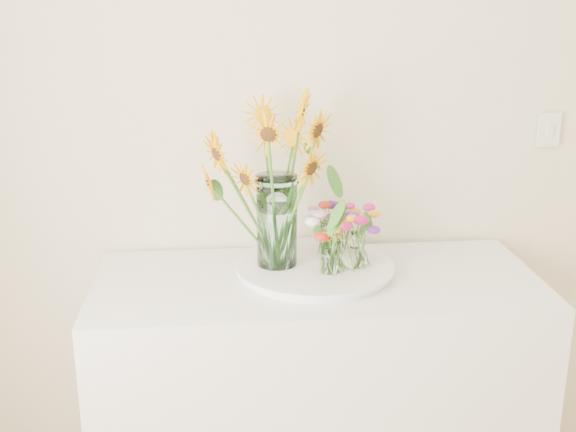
% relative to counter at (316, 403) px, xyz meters
% --- Properties ---
extents(counter, '(1.40, 0.60, 0.90)m').
position_rel_counter_xyz_m(counter, '(0.00, 0.00, 0.00)').
color(counter, white).
rests_on(counter, ground_plane).
extents(tray, '(0.48, 0.48, 0.02)m').
position_rel_counter_xyz_m(tray, '(-0.00, 0.05, 0.46)').
color(tray, white).
rests_on(tray, counter).
extents(mason_jar, '(0.14, 0.14, 0.30)m').
position_rel_counter_xyz_m(mason_jar, '(-0.12, 0.06, 0.62)').
color(mason_jar, '#C3F4F2').
rests_on(mason_jar, tray).
extents(sunflower_bouquet, '(0.87, 0.87, 0.55)m').
position_rel_counter_xyz_m(sunflower_bouquet, '(-0.12, 0.06, 0.75)').
color(sunflower_bouquet, '#FFAB05').
rests_on(sunflower_bouquet, tray).
extents(small_vase_a, '(0.08, 0.08, 0.11)m').
position_rel_counter_xyz_m(small_vase_a, '(0.04, -0.02, 0.53)').
color(small_vase_a, white).
rests_on(small_vase_a, tray).
extents(wildflower_posy_a, '(0.18, 0.18, 0.20)m').
position_rel_counter_xyz_m(wildflower_posy_a, '(0.04, -0.02, 0.57)').
color(wildflower_posy_a, orange).
rests_on(wildflower_posy_a, tray).
extents(small_vase_b, '(0.11, 0.11, 0.12)m').
position_rel_counter_xyz_m(small_vase_b, '(0.12, 0.02, 0.54)').
color(small_vase_b, white).
rests_on(small_vase_b, tray).
extents(wildflower_posy_b, '(0.20, 0.20, 0.21)m').
position_rel_counter_xyz_m(wildflower_posy_b, '(0.12, 0.02, 0.58)').
color(wildflower_posy_b, orange).
rests_on(wildflower_posy_b, tray).
extents(small_vase_c, '(0.08, 0.08, 0.11)m').
position_rel_counter_xyz_m(small_vase_c, '(0.06, 0.15, 0.53)').
color(small_vase_c, white).
rests_on(small_vase_c, tray).
extents(wildflower_posy_c, '(0.20, 0.20, 0.20)m').
position_rel_counter_xyz_m(wildflower_posy_c, '(0.06, 0.15, 0.58)').
color(wildflower_posy_c, orange).
rests_on(wildflower_posy_c, tray).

